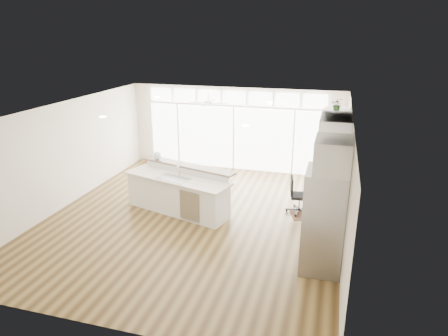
# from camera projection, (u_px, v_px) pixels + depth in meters

# --- Properties ---
(floor) EXTENTS (7.00, 8.00, 0.02)m
(floor) POSITION_uv_depth(u_px,v_px,m) (194.00, 218.00, 9.86)
(floor) COLOR #442F14
(floor) RESTS_ON ground
(ceiling) EXTENTS (7.00, 8.00, 0.02)m
(ceiling) POSITION_uv_depth(u_px,v_px,m) (191.00, 110.00, 8.98)
(ceiling) COLOR white
(ceiling) RESTS_ON wall_back
(wall_back) EXTENTS (7.00, 0.04, 2.70)m
(wall_back) POSITION_uv_depth(u_px,v_px,m) (234.00, 129.00, 13.06)
(wall_back) COLOR silver
(wall_back) RESTS_ON floor
(wall_front) EXTENTS (7.00, 0.04, 2.70)m
(wall_front) POSITION_uv_depth(u_px,v_px,m) (97.00, 251.00, 5.78)
(wall_front) COLOR silver
(wall_front) RESTS_ON floor
(wall_left) EXTENTS (0.04, 8.00, 2.70)m
(wall_left) POSITION_uv_depth(u_px,v_px,m) (65.00, 155.00, 10.32)
(wall_left) COLOR silver
(wall_left) RESTS_ON floor
(wall_right) EXTENTS (0.04, 8.00, 2.70)m
(wall_right) POSITION_uv_depth(u_px,v_px,m) (346.00, 181.00, 8.51)
(wall_right) COLOR silver
(wall_right) RESTS_ON floor
(glass_wall) EXTENTS (5.80, 0.06, 2.08)m
(glass_wall) POSITION_uv_depth(u_px,v_px,m) (234.00, 138.00, 13.10)
(glass_wall) COLOR white
(glass_wall) RESTS_ON wall_back
(transom_row) EXTENTS (5.90, 0.06, 0.40)m
(transom_row) POSITION_uv_depth(u_px,v_px,m) (234.00, 98.00, 12.67)
(transom_row) COLOR white
(transom_row) RESTS_ON wall_back
(desk_window) EXTENTS (0.04, 0.85, 0.85)m
(desk_window) POSITION_uv_depth(u_px,v_px,m) (345.00, 167.00, 8.73)
(desk_window) COLOR silver
(desk_window) RESTS_ON wall_right
(ceiling_fan) EXTENTS (1.16, 1.16, 0.32)m
(ceiling_fan) POSITION_uv_depth(u_px,v_px,m) (208.00, 99.00, 11.73)
(ceiling_fan) COLOR white
(ceiling_fan) RESTS_ON ceiling
(recessed_lights) EXTENTS (3.40, 3.00, 0.02)m
(recessed_lights) POSITION_uv_depth(u_px,v_px,m) (194.00, 109.00, 9.17)
(recessed_lights) COLOR white
(recessed_lights) RESTS_ON ceiling
(oven_cabinet) EXTENTS (0.64, 1.20, 2.50)m
(oven_cabinet) POSITION_uv_depth(u_px,v_px,m) (332.00, 159.00, 10.27)
(oven_cabinet) COLOR white
(oven_cabinet) RESTS_ON floor
(desk_nook) EXTENTS (0.72, 1.30, 0.76)m
(desk_nook) POSITION_uv_depth(u_px,v_px,m) (325.00, 214.00, 9.20)
(desk_nook) COLOR white
(desk_nook) RESTS_ON floor
(upper_cabinets) EXTENTS (0.64, 1.30, 0.64)m
(upper_cabinets) POSITION_uv_depth(u_px,v_px,m) (335.00, 131.00, 8.55)
(upper_cabinets) COLOR white
(upper_cabinets) RESTS_ON wall_right
(refrigerator) EXTENTS (0.76, 0.90, 2.00)m
(refrigerator) POSITION_uv_depth(u_px,v_px,m) (323.00, 221.00, 7.50)
(refrigerator) COLOR #A2A3A6
(refrigerator) RESTS_ON floor
(fridge_cabinet) EXTENTS (0.64, 0.90, 0.60)m
(fridge_cabinet) POSITION_uv_depth(u_px,v_px,m) (333.00, 155.00, 7.06)
(fridge_cabinet) COLOR white
(fridge_cabinet) RESTS_ON wall_right
(framed_photos) EXTENTS (0.06, 0.22, 0.80)m
(framed_photos) POSITION_uv_depth(u_px,v_px,m) (345.00, 165.00, 9.34)
(framed_photos) COLOR black
(framed_photos) RESTS_ON wall_right
(kitchen_island) EXTENTS (3.03, 1.81, 1.13)m
(kitchen_island) POSITION_uv_depth(u_px,v_px,m) (177.00, 191.00, 10.05)
(kitchen_island) COLOR white
(kitchen_island) RESTS_ON floor
(rug) EXTENTS (1.08, 0.91, 0.01)m
(rug) POSITION_uv_depth(u_px,v_px,m) (309.00, 214.00, 10.04)
(rug) COLOR #341A10
(rug) RESTS_ON floor
(office_chair) EXTENTS (0.54, 0.51, 0.92)m
(office_chair) POSITION_uv_depth(u_px,v_px,m) (300.00, 196.00, 10.03)
(office_chair) COLOR black
(office_chair) RESTS_ON floor
(fishbowl) EXTENTS (0.27, 0.27, 0.21)m
(fishbowl) POSITION_uv_depth(u_px,v_px,m) (157.00, 156.00, 10.62)
(fishbowl) COLOR silver
(fishbowl) RESTS_ON kitchen_island
(monitor) EXTENTS (0.11, 0.49, 0.40)m
(monitor) POSITION_uv_depth(u_px,v_px,m) (324.00, 190.00, 9.03)
(monitor) COLOR black
(monitor) RESTS_ON desk_nook
(keyboard) EXTENTS (0.13, 0.30, 0.01)m
(keyboard) POSITION_uv_depth(u_px,v_px,m) (316.00, 197.00, 9.13)
(keyboard) COLOR white
(keyboard) RESTS_ON desk_nook
(potted_plant) EXTENTS (0.31, 0.34, 0.25)m
(potted_plant) POSITION_uv_depth(u_px,v_px,m) (337.00, 106.00, 9.82)
(potted_plant) COLOR #295122
(potted_plant) RESTS_ON oven_cabinet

